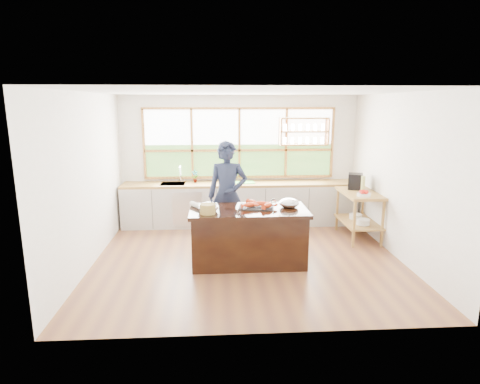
{
  "coord_description": "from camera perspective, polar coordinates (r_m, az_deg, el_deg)",
  "views": [
    {
      "loc": [
        -0.51,
        -6.28,
        2.53
      ],
      "look_at": [
        -0.11,
        0.15,
        1.1
      ],
      "focal_mm": 30.0,
      "sensor_mm": 36.0,
      "label": 1
    }
  ],
  "objects": [
    {
      "name": "wine_glass",
      "position": [
        6.1,
        4.8,
        -1.46
      ],
      "size": [
        0.08,
        0.08,
        0.22
      ],
      "color": "white",
      "rests_on": "island"
    },
    {
      "name": "parchment_roll",
      "position": [
        6.43,
        -6.23,
        -1.88
      ],
      "size": [
        0.23,
        0.29,
        0.08
      ],
      "primitive_type": "cylinder",
      "rotation": [
        1.57,
        0.0,
        0.59
      ],
      "color": "silver",
      "rests_on": "island"
    },
    {
      "name": "right_shelf_unit",
      "position": [
        7.9,
        16.6,
        -2.13
      ],
      "size": [
        0.62,
        1.1,
        0.9
      ],
      "color": "olive",
      "rests_on": "ground_plane"
    },
    {
      "name": "wine_bottle",
      "position": [
        7.84,
        17.09,
        1.09
      ],
      "size": [
        0.09,
        0.09,
        0.3
      ],
      "primitive_type": "cylinder",
      "rotation": [
        0.0,
        0.0,
        0.16
      ],
      "color": "tan",
      "rests_on": "right_shelf_unit"
    },
    {
      "name": "espresso_machine",
      "position": [
        8.07,
        16.09,
        1.47
      ],
      "size": [
        0.35,
        0.36,
        0.3
      ],
      "primitive_type": "cube",
      "rotation": [
        0.0,
        0.0,
        -0.35
      ],
      "color": "black",
      "rests_on": "right_shelf_unit"
    },
    {
      "name": "lobster_pile",
      "position": [
        6.39,
        2.55,
        -1.73
      ],
      "size": [
        0.52,
        0.44,
        0.08
      ],
      "color": "#E95220",
      "rests_on": "slate_board"
    },
    {
      "name": "cutting_board",
      "position": [
        8.4,
        0.69,
        1.37
      ],
      "size": [
        0.43,
        0.34,
        0.01
      ],
      "primitive_type": "cube",
      "rotation": [
        0.0,
        0.0,
        0.1
      ],
      "color": "#50C745",
      "rests_on": "back_counter"
    },
    {
      "name": "fruit_bowl",
      "position": [
        7.52,
        17.2,
        -0.24
      ],
      "size": [
        0.24,
        0.24,
        0.11
      ],
      "color": "silver",
      "rests_on": "right_shelf_unit"
    },
    {
      "name": "back_counter",
      "position": [
        8.49,
        -0.1,
        -1.64
      ],
      "size": [
        4.9,
        0.63,
        0.9
      ],
      "color": "beige",
      "rests_on": "ground_plane"
    },
    {
      "name": "island",
      "position": [
        6.44,
        1.21,
        -6.28
      ],
      "size": [
        1.85,
        0.9,
        0.9
      ],
      "color": "black",
      "rests_on": "ground_plane"
    },
    {
      "name": "ground_plane",
      "position": [
        6.79,
        1.05,
        -9.37
      ],
      "size": [
        5.0,
        5.0,
        0.0
      ],
      "primitive_type": "plane",
      "color": "brown"
    },
    {
      "name": "cook",
      "position": [
        7.0,
        -1.77,
        -0.52
      ],
      "size": [
        0.73,
        0.51,
        1.9
      ],
      "primitive_type": "imported",
      "rotation": [
        0.0,
        0.0,
        -0.08
      ],
      "color": "#1B2239",
      "rests_on": "ground_plane"
    },
    {
      "name": "room_shell",
      "position": [
        6.85,
        0.97,
        6.0
      ],
      "size": [
        5.02,
        4.52,
        2.71
      ],
      "color": "white",
      "rests_on": "ground_plane"
    },
    {
      "name": "mixing_bowl_left",
      "position": [
        6.18,
        -4.53,
        -2.16
      ],
      "size": [
        0.32,
        0.32,
        0.16
      ],
      "primitive_type": "ellipsoid",
      "color": "silver",
      "rests_on": "island"
    },
    {
      "name": "potted_plant",
      "position": [
        8.42,
        -6.43,
        2.22
      ],
      "size": [
        0.17,
        0.15,
        0.27
      ],
      "primitive_type": "imported",
      "rotation": [
        0.0,
        0.0,
        0.42
      ],
      "color": "slate",
      "rests_on": "back_counter"
    },
    {
      "name": "mixing_bowl_right",
      "position": [
        6.46,
        6.98,
        -1.57
      ],
      "size": [
        0.32,
        0.32,
        0.15
      ],
      "primitive_type": "ellipsoid",
      "color": "silver",
      "rests_on": "island"
    },
    {
      "name": "slate_board",
      "position": [
        6.41,
        2.34,
        -2.15
      ],
      "size": [
        0.61,
        0.48,
        0.02
      ],
      "primitive_type": "cube",
      "rotation": [
        0.0,
        0.0,
        -0.16
      ],
      "color": "black",
      "rests_on": "island"
    },
    {
      "name": "wicker_basket",
      "position": [
        6.05,
        -4.61,
        -2.4
      ],
      "size": [
        0.24,
        0.24,
        0.15
      ],
      "primitive_type": "cylinder",
      "color": "olive",
      "rests_on": "island"
    }
  ]
}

